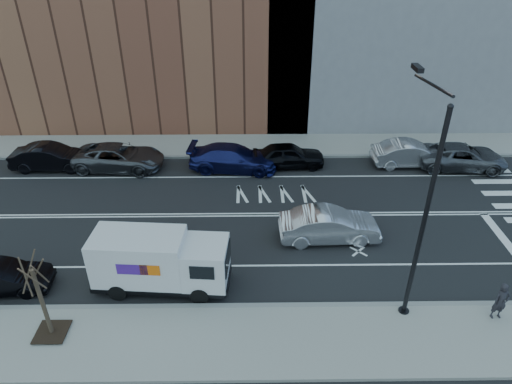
{
  "coord_description": "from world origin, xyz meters",
  "views": [
    {
      "loc": [
        0.76,
        -20.86,
        13.96
      ],
      "look_at": [
        1.03,
        0.1,
        1.4
      ],
      "focal_mm": 32.0,
      "sensor_mm": 36.0,
      "label": 1
    }
  ],
  "objects_px": {
    "pedestrian": "(501,301)",
    "driving_sedan": "(329,225)",
    "far_parked_b": "(51,157)",
    "fedex_van": "(160,261)"
  },
  "relations": [
    {
      "from": "pedestrian",
      "to": "driving_sedan",
      "type": "bearing_deg",
      "value": 130.5
    },
    {
      "from": "far_parked_b",
      "to": "pedestrian",
      "type": "height_order",
      "value": "pedestrian"
    },
    {
      "from": "pedestrian",
      "to": "fedex_van",
      "type": "bearing_deg",
      "value": 164.47
    },
    {
      "from": "pedestrian",
      "to": "far_parked_b",
      "type": "bearing_deg",
      "value": 142.92
    },
    {
      "from": "driving_sedan",
      "to": "pedestrian",
      "type": "height_order",
      "value": "pedestrian"
    },
    {
      "from": "fedex_van",
      "to": "pedestrian",
      "type": "height_order",
      "value": "fedex_van"
    },
    {
      "from": "fedex_van",
      "to": "driving_sedan",
      "type": "bearing_deg",
      "value": 27.54
    },
    {
      "from": "far_parked_b",
      "to": "fedex_van",
      "type": "bearing_deg",
      "value": -140.95
    },
    {
      "from": "driving_sedan",
      "to": "far_parked_b",
      "type": "bearing_deg",
      "value": 62.46
    },
    {
      "from": "far_parked_b",
      "to": "driving_sedan",
      "type": "relative_size",
      "value": 0.99
    }
  ]
}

